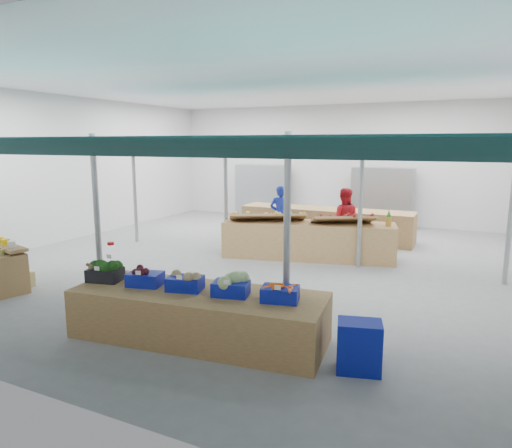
% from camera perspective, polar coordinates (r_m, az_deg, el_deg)
% --- Properties ---
extents(floor, '(13.00, 13.00, 0.00)m').
position_cam_1_polar(floor, '(11.25, -0.51, -4.55)').
color(floor, slate).
rests_on(floor, ground).
extents(hall, '(13.00, 13.00, 13.00)m').
position_cam_1_polar(hall, '(12.19, 2.48, 9.16)').
color(hall, silver).
rests_on(hall, ground).
extents(pole_grid, '(10.00, 4.60, 3.00)m').
position_cam_1_polar(pole_grid, '(9.04, -1.13, 3.53)').
color(pole_grid, gray).
rests_on(pole_grid, floor).
extents(awnings, '(9.50, 7.08, 0.30)m').
position_cam_1_polar(awnings, '(8.98, -1.15, 9.69)').
color(awnings, '#0B302E').
rests_on(awnings, pole_grid).
extents(back_shelving_left, '(2.00, 0.50, 2.00)m').
position_cam_1_polar(back_shelving_left, '(17.47, 0.78, 4.04)').
color(back_shelving_left, '#B23F33').
rests_on(back_shelving_left, floor).
extents(back_shelving_right, '(2.00, 0.50, 2.00)m').
position_cam_1_polar(back_shelving_right, '(16.12, 15.48, 3.17)').
color(back_shelving_right, '#B23F33').
rests_on(back_shelving_right, floor).
extents(veg_counter, '(3.83, 1.66, 0.72)m').
position_cam_1_polar(veg_counter, '(6.85, -7.19, -11.23)').
color(veg_counter, brown).
rests_on(veg_counter, floor).
extents(fruit_counter, '(4.33, 1.95, 0.90)m').
position_cam_1_polar(fruit_counter, '(11.46, 6.52, -2.02)').
color(fruit_counter, brown).
rests_on(fruit_counter, floor).
extents(far_counter, '(5.12, 1.06, 0.92)m').
position_cam_1_polar(far_counter, '(13.77, 8.67, 0.02)').
color(far_counter, brown).
rests_on(far_counter, floor).
extents(crate_stack, '(0.63, 0.51, 0.66)m').
position_cam_1_polar(crate_stack, '(6.06, 12.76, -14.72)').
color(crate_stack, '#0D1891').
rests_on(crate_stack, floor).
extents(vendor_left, '(0.69, 0.53, 1.68)m').
position_cam_1_polar(vendor_left, '(12.82, 3.10, 1.10)').
color(vendor_left, '#192AA3').
rests_on(vendor_left, floor).
extents(vendor_right, '(0.94, 0.81, 1.68)m').
position_cam_1_polar(vendor_right, '(12.25, 10.90, 0.51)').
color(vendor_right, red).
rests_on(vendor_right, floor).
extents(crate_broccoli, '(0.57, 0.46, 0.35)m').
position_cam_1_polar(crate_broccoli, '(7.51, -18.37, -5.60)').
color(crate_broccoli, black).
rests_on(crate_broccoli, veg_counter).
extents(crate_beets, '(0.57, 0.46, 0.29)m').
position_cam_1_polar(crate_beets, '(7.11, -13.68, -6.45)').
color(crate_beets, '#0D1891').
rests_on(crate_beets, veg_counter).
extents(crate_celeriac, '(0.57, 0.46, 0.31)m').
position_cam_1_polar(crate_celeriac, '(6.78, -8.87, -6.99)').
color(crate_celeriac, '#0D1891').
rests_on(crate_celeriac, veg_counter).
extents(crate_cabbage, '(0.57, 0.46, 0.35)m').
position_cam_1_polar(crate_cabbage, '(6.48, -3.16, -7.56)').
color(crate_cabbage, '#0D1891').
rests_on(crate_cabbage, veg_counter).
extents(crate_carrots, '(0.57, 0.46, 0.29)m').
position_cam_1_polar(crate_carrots, '(6.27, 3.04, -8.62)').
color(crate_carrots, '#0D1891').
rests_on(crate_carrots, veg_counter).
extents(sparrow, '(0.12, 0.09, 0.11)m').
position_cam_1_polar(sparrow, '(7.49, -20.00, -5.03)').
color(sparrow, brown).
rests_on(sparrow, crate_broccoli).
extents(pole_ribbon, '(0.12, 0.12, 0.28)m').
position_cam_1_polar(pole_ribbon, '(8.42, -17.73, -2.49)').
color(pole_ribbon, red).
rests_on(pole_ribbon, pole_grid).
extents(apple_heap_yellow, '(2.01, 1.48, 0.27)m').
position_cam_1_polar(apple_heap_yellow, '(11.38, 1.50, 1.12)').
color(apple_heap_yellow, '#997247').
rests_on(apple_heap_yellow, fruit_counter).
extents(apple_heap_red, '(1.65, 1.30, 0.27)m').
position_cam_1_polar(apple_heap_red, '(11.20, 10.87, 0.79)').
color(apple_heap_red, '#997247').
rests_on(apple_heap_red, fruit_counter).
extents(pineapple, '(0.14, 0.14, 0.39)m').
position_cam_1_polar(pineapple, '(11.22, 16.25, 0.67)').
color(pineapple, '#8C6019').
rests_on(pineapple, fruit_counter).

